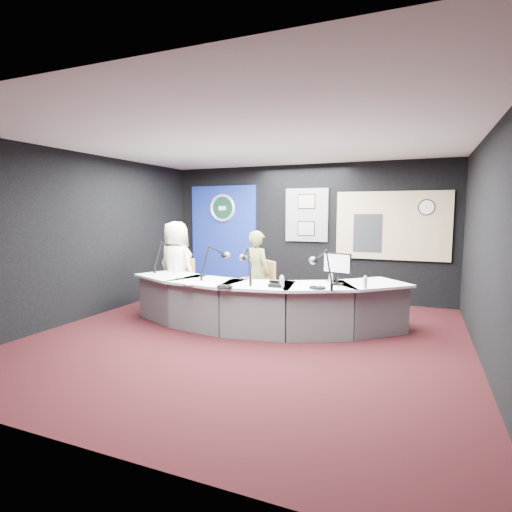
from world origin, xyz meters
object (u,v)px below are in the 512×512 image
at_px(person_man, 176,266).
at_px(armchair_right, 257,291).
at_px(broadcast_desk, 259,304).
at_px(person_woman, 257,273).
at_px(armchair_left, 177,283).

bearing_deg(person_man, armchair_right, -158.88).
height_order(broadcast_desk, person_woman, person_woman).
bearing_deg(broadcast_desk, person_woman, 114.00).
relative_size(broadcast_desk, person_woman, 3.02).
relative_size(armchair_left, armchair_right, 1.15).
distance_m(broadcast_desk, armchair_left, 1.86).
relative_size(armchair_left, person_woman, 0.68).
distance_m(armchair_left, person_woman, 1.55).
bearing_deg(person_man, broadcast_desk, 178.49).
bearing_deg(person_woman, broadcast_desk, 136.37).
distance_m(broadcast_desk, person_woman, 0.83).
height_order(armchair_right, person_man, person_man).
relative_size(armchair_right, person_man, 0.53).
bearing_deg(armchair_right, broadcast_desk, -24.49).
bearing_deg(broadcast_desk, person_man, 166.59).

